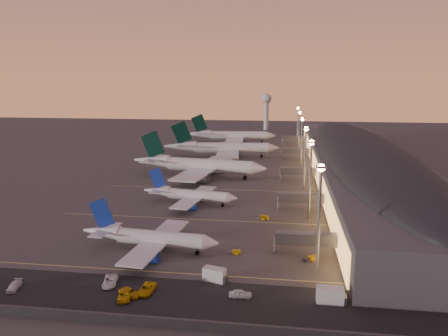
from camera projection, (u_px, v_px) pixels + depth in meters
ground at (199, 215)px, 145.82m from camera, size 700.00×700.00×0.00m
airliner_narrow_south at (149, 238)px, 114.55m from camera, size 38.08×34.15×13.59m
airliner_narrow_north at (190, 195)px, 158.09m from camera, size 36.06×32.51×12.89m
airliner_wide_near at (198, 165)px, 202.77m from camera, size 65.19×60.00×20.88m
airliner_wide_mid at (222, 148)px, 253.07m from camera, size 66.89×61.31×21.40m
airliner_wide_far at (231, 136)px, 311.73m from camera, size 64.54×58.92×20.65m
terminal_building at (358, 156)px, 205.87m from camera, size 56.35×255.00×17.46m
light_masts at (303, 139)px, 200.46m from camera, size 2.20×217.20×25.90m
radar_tower at (266, 105)px, 392.44m from camera, size 9.00×9.00×32.50m
service_lane at (147, 294)px, 91.47m from camera, size 260.00×16.00×0.01m
lane_markings at (218, 186)px, 184.64m from camera, size 90.00×180.36×0.00m
fence at (126, 321)px, 79.63m from camera, size 124.00×0.12×2.00m
baggage_tug_a at (235, 252)px, 112.76m from camera, size 3.48×1.97×0.98m
baggage_tug_b at (311, 259)px, 108.50m from camera, size 3.81×3.30×1.10m
baggage_tug_c at (263, 217)px, 141.13m from camera, size 4.31×2.97×1.20m
catering_truck_a at (216, 275)px, 97.25m from camera, size 5.88×3.52×3.10m
catering_truck_b at (332, 296)px, 87.73m from camera, size 6.00×2.45×3.35m
service_van_a at (14, 286)px, 93.66m from camera, size 3.04×5.31×1.45m
service_van_b at (124, 296)px, 89.39m from camera, size 3.86×5.94×1.52m
service_van_c at (110, 281)px, 95.78m from camera, size 4.23×6.70×1.72m
service_van_d at (147, 289)px, 92.11m from camera, size 3.17×6.20×1.67m
service_van_e at (240, 294)px, 90.18m from camera, size 4.96×2.42×1.63m
service_van_f at (130, 293)px, 90.73m from camera, size 5.68×4.71×1.44m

